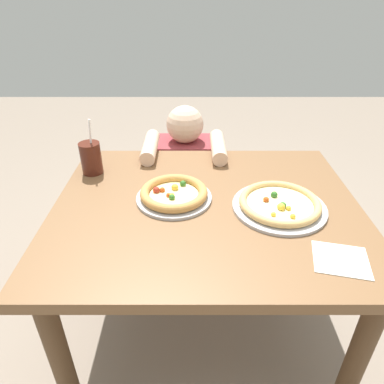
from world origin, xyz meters
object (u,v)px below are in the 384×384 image
pizza_near (279,204)px  drink_cup_colored (90,158)px  diner_seated (185,188)px  pizza_far (173,194)px

pizza_near → drink_cup_colored: (-0.75, 0.28, 0.05)m
pizza_near → diner_seated: size_ratio=0.38×
diner_seated → drink_cup_colored: bearing=-133.7°
pizza_near → drink_cup_colored: size_ratio=1.41×
pizza_near → pizza_far: size_ratio=1.19×
drink_cup_colored → diner_seated: 0.69m
pizza_near → pizza_far: pizza_far is taller
drink_cup_colored → diner_seated: bearing=46.3°
pizza_near → pizza_far: 0.39m
pizza_near → pizza_far: bearing=170.5°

